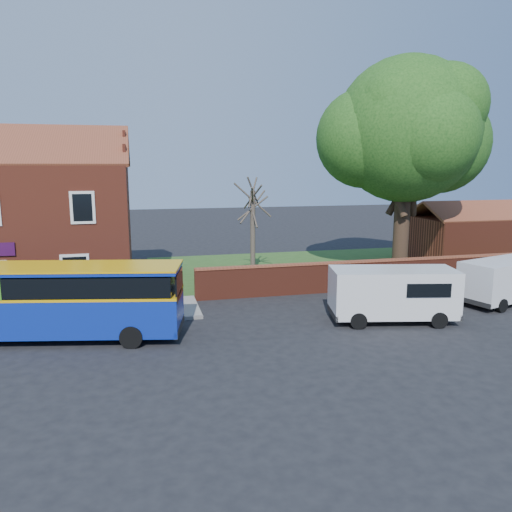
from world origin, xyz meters
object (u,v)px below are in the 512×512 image
object	(u,v)px
van_near	(393,292)
large_tree	(406,135)
bus	(49,298)
van_far	(506,279)

from	to	relation	value
van_near	large_tree	distance (m)	11.58
bus	van_near	size ratio (longest dim) A/B	1.75
van_near	large_tree	xyz separation A→B (m)	(4.77, 7.96, 6.94)
bus	van_near	bearing A→B (deg)	7.06
van_near	large_tree	world-z (taller)	large_tree
bus	van_far	world-z (taller)	bus
bus	large_tree	bearing A→B (deg)	32.00
large_tree	van_far	bearing A→B (deg)	-74.09
van_far	large_tree	world-z (taller)	large_tree
bus	large_tree	distance (m)	20.76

